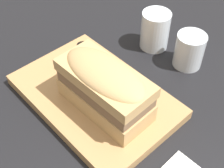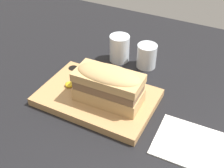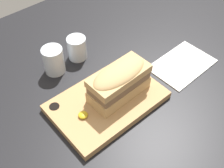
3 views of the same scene
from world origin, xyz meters
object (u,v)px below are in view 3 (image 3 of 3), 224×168
water_glass (54,62)px  napkin (182,64)px  sandwich (119,81)px  serving_board (107,101)px  wine_glass (77,49)px

water_glass → napkin: (34.25, -26.04, -3.80)cm
sandwich → napkin: sandwich is taller
serving_board → water_glass: size_ratio=3.56×
wine_glass → water_glass: bearing=-176.2°
sandwich → wine_glass: bearing=85.5°
sandwich → water_glass: bearing=109.0°
serving_board → napkin: bearing=-7.3°
napkin → serving_board: bearing=172.7°
wine_glass → sandwich: bearing=-94.5°
serving_board → sandwich: size_ratio=1.76×
water_glass → sandwich: bearing=-71.0°
serving_board → wine_glass: (5.96, 22.79, 2.55)cm
wine_glass → napkin: bearing=-47.4°
serving_board → napkin: (30.49, -3.90, -0.95)cm
wine_glass → napkin: size_ratio=0.37×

